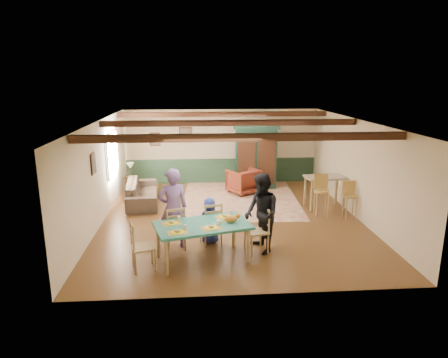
{
  "coord_description": "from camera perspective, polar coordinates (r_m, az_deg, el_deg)",
  "views": [
    {
      "loc": [
        -0.97,
        -10.41,
        3.81
      ],
      "look_at": [
        -0.2,
        -0.03,
        1.15
      ],
      "focal_mm": 32.0,
      "sensor_mm": 36.0,
      "label": 1
    }
  ],
  "objects": [
    {
      "name": "floor",
      "position": [
        11.13,
        1.03,
        -5.69
      ],
      "size": [
        8.0,
        8.0,
        0.0
      ],
      "primitive_type": "plane",
      "color": "#4E2F16",
      "rests_on": "ground"
    },
    {
      "name": "wall_back",
      "position": [
        14.65,
        -0.37,
        4.66
      ],
      "size": [
        7.0,
        0.02,
        2.7
      ],
      "primitive_type": "cube",
      "color": "beige",
      "rests_on": "floor"
    },
    {
      "name": "wall_left",
      "position": [
        10.99,
        -17.42,
        0.73
      ],
      "size": [
        0.02,
        8.0,
        2.7
      ],
      "primitive_type": "cube",
      "color": "beige",
      "rests_on": "floor"
    },
    {
      "name": "wall_right",
      "position": [
        11.59,
        18.56,
        1.32
      ],
      "size": [
        0.02,
        8.0,
        2.7
      ],
      "primitive_type": "cube",
      "color": "beige",
      "rests_on": "floor"
    },
    {
      "name": "ceiling",
      "position": [
        10.52,
        1.1,
        8.27
      ],
      "size": [
        7.0,
        8.0,
        0.02
      ],
      "primitive_type": "cube",
      "color": "white",
      "rests_on": "wall_back"
    },
    {
      "name": "wainscot_back",
      "position": [
        14.81,
        -0.36,
        1.21
      ],
      "size": [
        6.95,
        0.03,
        0.9
      ],
      "primitive_type": "cube",
      "color": "#213C28",
      "rests_on": "floor"
    },
    {
      "name": "ceiling_beam_front",
      "position": [
        8.26,
        2.57,
        5.97
      ],
      "size": [
        6.95,
        0.16,
        0.16
      ],
      "primitive_type": "cube",
      "color": "black",
      "rests_on": "ceiling"
    },
    {
      "name": "ceiling_beam_mid",
      "position": [
        10.92,
        0.9,
        8.02
      ],
      "size": [
        6.95,
        0.16,
        0.16
      ],
      "primitive_type": "cube",
      "color": "black",
      "rests_on": "ceiling"
    },
    {
      "name": "ceiling_beam_back",
      "position": [
        13.5,
        -0.09,
        9.23
      ],
      "size": [
        6.95,
        0.16,
        0.16
      ],
      "primitive_type": "cube",
      "color": "black",
      "rests_on": "ceiling"
    },
    {
      "name": "window_left",
      "position": [
        12.57,
        -15.65,
        3.44
      ],
      "size": [
        0.06,
        1.6,
        1.3
      ],
      "primitive_type": null,
      "color": "white",
      "rests_on": "wall_left"
    },
    {
      "name": "picture_left_wall",
      "position": [
        10.33,
        -18.15,
        2.11
      ],
      "size": [
        0.04,
        0.42,
        0.52
      ],
      "primitive_type": null,
      "color": "#7D705B",
      "rests_on": "wall_left"
    },
    {
      "name": "picture_back_a",
      "position": [
        14.53,
        -5.52,
        6.31
      ],
      "size": [
        0.45,
        0.04,
        0.55
      ],
      "primitive_type": null,
      "color": "#7D705B",
      "rests_on": "wall_back"
    },
    {
      "name": "picture_back_b",
      "position": [
        14.61,
        -9.84,
        5.62
      ],
      "size": [
        0.38,
        0.04,
        0.48
      ],
      "primitive_type": null,
      "color": "#7D705B",
      "rests_on": "wall_back"
    },
    {
      "name": "dining_table",
      "position": [
        8.58,
        -3.05,
        -9.04
      ],
      "size": [
        2.17,
        1.57,
        0.81
      ],
      "primitive_type": null,
      "rotation": [
        0.0,
        0.0,
        0.27
      ],
      "color": "#226C58",
      "rests_on": "floor"
    },
    {
      "name": "dining_chair_far_left",
      "position": [
        9.14,
        -7.11,
        -6.9
      ],
      "size": [
        0.57,
        0.58,
        1.03
      ],
      "primitive_type": null,
      "rotation": [
        0.0,
        0.0,
        3.41
      ],
      "color": "#A28251",
      "rests_on": "floor"
    },
    {
      "name": "dining_chair_far_right",
      "position": [
        9.35,
        -1.88,
        -6.3
      ],
      "size": [
        0.57,
        0.58,
        1.03
      ],
      "primitive_type": null,
      "rotation": [
        0.0,
        0.0,
        3.41
      ],
      "color": "#A28251",
      "rests_on": "floor"
    },
    {
      "name": "dining_chair_end_left",
      "position": [
        8.3,
        -11.45,
        -9.34
      ],
      "size": [
        0.58,
        0.57,
        1.03
      ],
      "primitive_type": null,
      "rotation": [
        0.0,
        0.0,
        1.84
      ],
      "color": "#A28251",
      "rests_on": "floor"
    },
    {
      "name": "dining_chair_end_right",
      "position": [
        8.95,
        4.68,
        -7.32
      ],
      "size": [
        0.58,
        0.57,
        1.03
      ],
      "primitive_type": null,
      "rotation": [
        0.0,
        0.0,
        -1.3
      ],
      "color": "#A28251",
      "rests_on": "floor"
    },
    {
      "name": "person_man",
      "position": [
        9.08,
        -7.31,
        -4.23
      ],
      "size": [
        0.78,
        0.61,
        1.87
      ],
      "primitive_type": "imported",
      "rotation": [
        0.0,
        0.0,
        3.41
      ],
      "color": "#785591",
      "rests_on": "floor"
    },
    {
      "name": "person_woman",
      "position": [
        8.86,
        5.37,
        -4.94
      ],
      "size": [
        0.89,
        1.02,
        1.79
      ],
      "primitive_type": "imported",
      "rotation": [
        0.0,
        0.0,
        -1.3
      ],
      "color": "black",
      "rests_on": "floor"
    },
    {
      "name": "person_child",
      "position": [
        9.42,
        -2.05,
        -5.95
      ],
      "size": [
        0.61,
        0.48,
        1.09
      ],
      "primitive_type": "imported",
      "rotation": [
        0.0,
        0.0,
        3.41
      ],
      "color": "navy",
      "rests_on": "floor"
    },
    {
      "name": "cat",
      "position": [
        8.48,
        1.0,
        -5.66
      ],
      "size": [
        0.42,
        0.25,
        0.2
      ],
      "primitive_type": null,
      "rotation": [
        0.0,
        0.0,
        0.27
      ],
      "color": "orange",
      "rests_on": "dining_table"
    },
    {
      "name": "place_setting_near_left",
      "position": [
        8.03,
        -6.65,
        -7.26
      ],
      "size": [
        0.51,
        0.43,
        0.11
      ],
      "primitive_type": null,
      "rotation": [
        0.0,
        0.0,
        0.27
      ],
      "color": "yellow",
      "rests_on": "dining_table"
    },
    {
      "name": "place_setting_near_center",
      "position": [
        8.2,
        -1.82,
        -6.69
      ],
      "size": [
        0.51,
        0.43,
        0.11
      ],
      "primitive_type": null,
      "rotation": [
        0.0,
        0.0,
        0.27
      ],
      "color": "yellow",
      "rests_on": "dining_table"
    },
    {
      "name": "place_setting_far_left",
      "position": [
        8.52,
        -7.49,
        -5.98
      ],
      "size": [
        0.51,
        0.43,
        0.11
      ],
      "primitive_type": null,
      "rotation": [
        0.0,
        0.0,
        0.27
      ],
      "color": "yellow",
      "rests_on": "dining_table"
    },
    {
      "name": "place_setting_far_right",
      "position": [
        8.83,
        0.13,
        -5.12
      ],
      "size": [
        0.51,
        0.43,
        0.11
      ],
      "primitive_type": null,
      "rotation": [
        0.0,
        0.0,
        0.27
      ],
      "color": "yellow",
      "rests_on": "dining_table"
    },
    {
      "name": "area_rug",
      "position": [
        12.91,
        2.27,
        -2.83
      ],
      "size": [
        3.92,
        4.55,
        0.01
      ],
      "primitive_type": "cube",
      "rotation": [
        0.0,
        0.0,
        -0.07
      ],
      "color": "beige",
      "rests_on": "floor"
    },
    {
      "name": "armoire",
      "position": [
        14.03,
        4.55,
        3.15
      ],
      "size": [
        1.59,
        0.69,
        2.2
      ],
      "primitive_type": "cube",
      "rotation": [
        0.0,
        0.0,
        -0.04
      ],
      "color": "#122E21",
      "rests_on": "floor"
    },
    {
      "name": "armchair",
      "position": [
        13.44,
        2.8,
        -0.29
      ],
      "size": [
        1.24,
        1.25,
        0.84
      ],
      "primitive_type": "imported",
      "rotation": [
        0.0,
        0.0,
        -2.63
      ],
      "color": "#44140D",
      "rests_on": "floor"
    },
    {
      "name": "sofa",
      "position": [
        12.69,
        -11.59,
        -1.83
      ],
      "size": [
        1.11,
        2.4,
        0.68
      ],
      "primitive_type": "imported",
      "rotation": [
        0.0,
        0.0,
        1.66
      ],
      "color": "#423629",
      "rests_on": "floor"
    },
    {
      "name": "end_table",
      "position": [
        14.04,
        -13.1,
        -0.69
      ],
      "size": [
        0.44,
        0.44,
        0.53
      ],
      "primitive_type": null,
      "rotation": [
        0.0,
        0.0,
        -0.03
      ],
      "color": "black",
      "rests_on": "floor"
    },
    {
      "name": "table_lamp",
      "position": [
        13.92,
        -13.22,
        1.32
      ],
      "size": [
        0.28,
        0.28,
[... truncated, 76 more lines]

